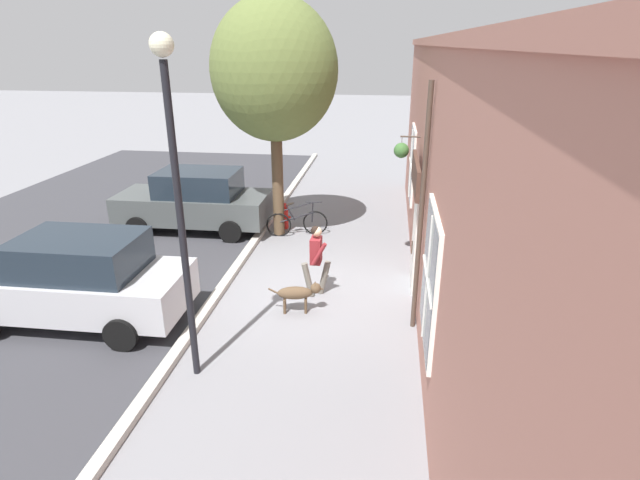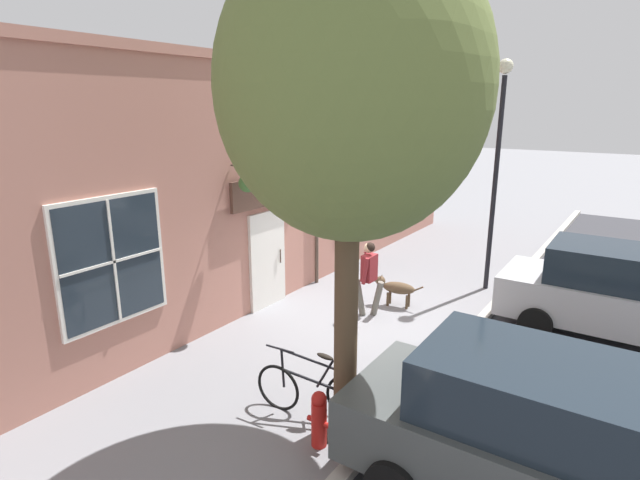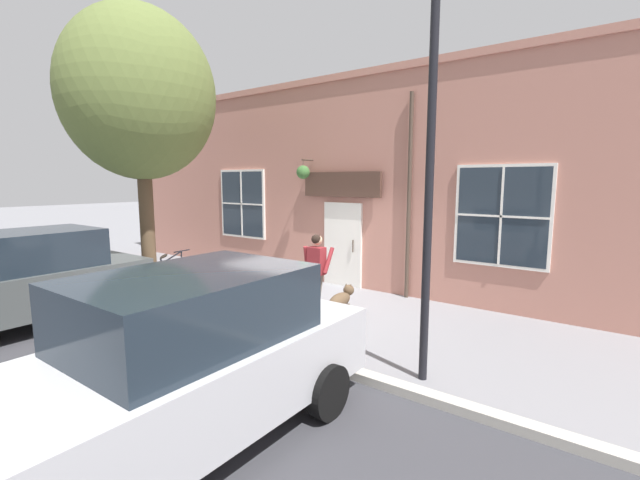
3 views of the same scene
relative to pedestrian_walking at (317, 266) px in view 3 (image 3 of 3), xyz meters
The scene contains 10 objects.
ground_plane 0.96m from the pedestrian_walking, 63.80° to the right, with size 90.00×90.00×0.00m, color gray.
storefront_facade 2.80m from the pedestrian_walking, behind, with size 0.95×18.00×5.20m.
pedestrian_walking is the anchor object (origin of this frame).
dog_on_leash 0.96m from the pedestrian_walking, 72.06° to the left, with size 1.11×0.40×0.65m.
street_tree_by_curb 5.16m from the pedestrian_walking, 65.27° to the right, with size 3.26×2.93×6.24m.
leaning_bicycle 3.71m from the pedestrian_walking, 73.33° to the right, with size 1.69×0.42×1.01m.
parked_car_nearest_curb 5.39m from the pedestrian_walking, 41.54° to the right, with size 4.32×1.98×1.75m.
parked_car_mid_block 4.70m from the pedestrian_walking, 20.88° to the left, with size 4.32×1.98×1.75m.
street_lamp 4.17m from the pedestrian_walking, 62.37° to the left, with size 0.32×0.32×5.22m.
fire_hydrant 4.32m from the pedestrian_walking, 69.39° to the right, with size 0.34×0.20×0.77m.
Camera 3 is at (6.65, 5.36, 2.65)m, focal length 24.00 mm.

